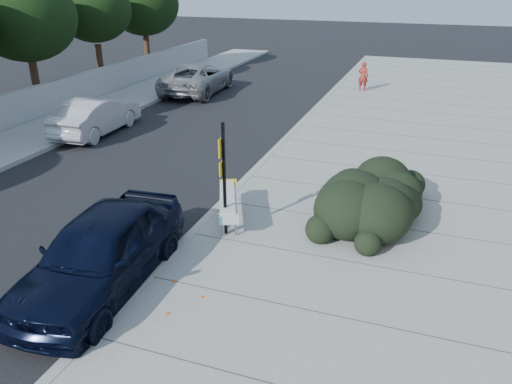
% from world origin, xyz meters
% --- Properties ---
extents(ground, '(120.00, 120.00, 0.00)m').
position_xyz_m(ground, '(0.00, 0.00, 0.00)').
color(ground, black).
rests_on(ground, ground).
extents(sidewalk_near, '(11.20, 50.00, 0.15)m').
position_xyz_m(sidewalk_near, '(5.60, 5.00, 0.07)').
color(sidewalk_near, gray).
rests_on(sidewalk_near, ground).
extents(sidewalk_far, '(3.00, 50.00, 0.15)m').
position_xyz_m(sidewalk_far, '(-9.50, 5.00, 0.07)').
color(sidewalk_far, gray).
rests_on(sidewalk_far, ground).
extents(curb_near, '(0.22, 50.00, 0.17)m').
position_xyz_m(curb_near, '(0.00, 5.00, 0.08)').
color(curb_near, '#9E9E99').
rests_on(curb_near, ground).
extents(curb_far, '(0.22, 50.00, 0.17)m').
position_xyz_m(curb_far, '(-8.00, 5.00, 0.08)').
color(curb_far, '#9E9E99').
rests_on(curb_far, ground).
extents(tree_far_d, '(4.60, 4.60, 6.16)m').
position_xyz_m(tree_far_d, '(-12.50, 9.00, 4.19)').
color(tree_far_d, '#332114').
rests_on(tree_far_d, ground).
extents(tree_far_e, '(4.00, 4.00, 5.90)m').
position_xyz_m(tree_far_e, '(-12.50, 14.00, 4.18)').
color(tree_far_e, '#332114').
rests_on(tree_far_e, ground).
extents(tree_far_f, '(4.40, 4.40, 6.07)m').
position_xyz_m(tree_far_f, '(-12.50, 19.00, 4.19)').
color(tree_far_f, '#332114').
rests_on(tree_far_f, ground).
extents(bench, '(1.30, 2.27, 0.68)m').
position_xyz_m(bench, '(0.60, 1.00, 0.69)').
color(bench, gray).
rests_on(bench, sidewalk_near).
extents(bike_rack, '(0.16, 0.64, 0.94)m').
position_xyz_m(bike_rack, '(3.05, 2.73, 0.72)').
color(bike_rack, black).
rests_on(bike_rack, sidewalk_near).
extents(sign_post, '(0.11, 0.33, 2.81)m').
position_xyz_m(sign_post, '(0.78, 0.30, 1.74)').
color(sign_post, black).
rests_on(sign_post, sidewalk_near).
extents(hedge, '(2.30, 4.27, 1.56)m').
position_xyz_m(hedge, '(4.00, 2.50, 0.93)').
color(hedge, black).
rests_on(hedge, sidewalk_near).
extents(sedan_navy, '(2.25, 4.93, 1.64)m').
position_xyz_m(sedan_navy, '(-0.80, -2.43, 0.82)').
color(sedan_navy, black).
rests_on(sedan_navy, ground).
extents(wagon_silver, '(1.76, 4.51, 1.46)m').
position_xyz_m(wagon_silver, '(-7.50, 6.63, 0.73)').
color(wagon_silver, silver).
rests_on(wagon_silver, ground).
extents(suv_silver, '(2.97, 5.83, 1.58)m').
position_xyz_m(suv_silver, '(-6.91, 14.80, 0.79)').
color(suv_silver, gray).
rests_on(suv_silver, ground).
extents(pedestrian, '(0.58, 0.41, 1.52)m').
position_xyz_m(pedestrian, '(1.50, 17.68, 0.91)').
color(pedestrian, maroon).
rests_on(pedestrian, sidewalk_near).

